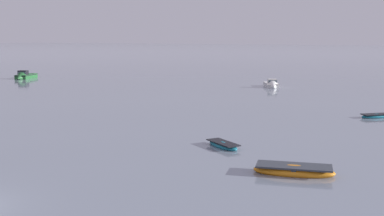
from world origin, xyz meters
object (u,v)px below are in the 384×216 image
object	(u,v)px
motorboat_moored_0	(272,85)
rowboat_moored_4	(376,116)
rowboat_moored_3	(294,171)
motorboat_moored_1	(24,77)
rowboat_moored_5	(223,145)

from	to	relation	value
motorboat_moored_0	rowboat_moored_4	world-z (taller)	motorboat_moored_0
motorboat_moored_0	rowboat_moored_3	distance (m)	44.96
motorboat_moored_1	rowboat_moored_4	distance (m)	61.67
motorboat_moored_0	rowboat_moored_3	bearing A→B (deg)	-7.59
motorboat_moored_0	rowboat_moored_5	xyz separation A→B (m)	(9.35, -38.20, -0.15)
rowboat_moored_3	rowboat_moored_4	size ratio (longest dim) A/B	1.56
rowboat_moored_4	motorboat_moored_0	bearing A→B (deg)	-92.60
rowboat_moored_4	rowboat_moored_5	world-z (taller)	rowboat_moored_4
rowboat_moored_5	motorboat_moored_1	bearing A→B (deg)	-178.32
rowboat_moored_4	motorboat_moored_1	bearing A→B (deg)	-55.04
rowboat_moored_3	rowboat_moored_5	size ratio (longest dim) A/B	1.49
motorboat_moored_0	rowboat_moored_4	distance (m)	26.83
motorboat_moored_1	rowboat_moored_3	xyz separation A→B (m)	(58.43, -35.59, -0.14)
rowboat_moored_5	motorboat_moored_0	bearing A→B (deg)	136.47
motorboat_moored_0	motorboat_moored_1	distance (m)	43.58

